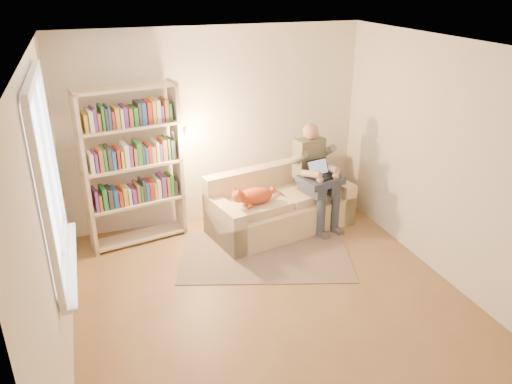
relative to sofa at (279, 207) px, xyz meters
name	(u,v)px	position (x,y,z in m)	size (l,w,h in m)	color
floor	(276,306)	(-0.68, -1.65, -0.29)	(4.50, 4.50, 0.00)	brown
ceiling	(281,49)	(-0.68, -1.65, 2.31)	(4.00, 4.50, 0.02)	white
wall_left	(50,225)	(-2.68, -1.65, 1.01)	(0.02, 4.50, 2.60)	silver
wall_right	(454,167)	(1.32, -1.65, 1.01)	(0.02, 4.50, 2.60)	silver
wall_back	(216,128)	(-0.68, 0.60, 1.01)	(4.00, 0.02, 2.60)	silver
wall_front	(429,349)	(-0.68, -3.90, 1.01)	(4.00, 0.02, 2.60)	silver
window	(56,206)	(-2.63, -1.45, 1.08)	(0.12, 1.52, 1.69)	white
sofa	(279,207)	(0.00, 0.00, 0.00)	(2.04, 1.23, 0.81)	beige
person	(314,171)	(0.47, -0.05, 0.49)	(0.50, 0.68, 1.40)	#6A6D58
cat	(254,195)	(-0.43, -0.22, 0.33)	(0.67, 0.34, 0.26)	orange
blanket	(320,180)	(0.49, -0.19, 0.40)	(0.51, 0.42, 0.09)	#2B344C
laptop	(320,173)	(0.49, -0.18, 0.50)	(0.37, 0.34, 0.26)	black
bookshelf	(132,159)	(-1.83, 0.25, 0.82)	(1.37, 0.51, 2.01)	beige
rug	(265,256)	(-0.44, -0.67, -0.29)	(2.06, 1.21, 0.01)	#7D6A5B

